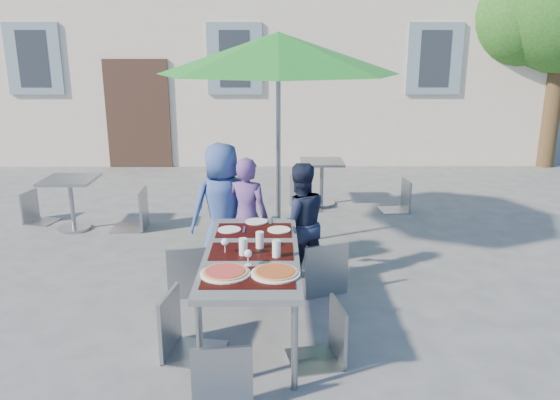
{
  "coord_description": "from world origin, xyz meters",
  "views": [
    {
      "loc": [
        0.83,
        -3.76,
        2.43
      ],
      "look_at": [
        0.87,
        1.49,
        0.95
      ],
      "focal_mm": 35.0,
      "sensor_mm": 36.0,
      "label": 1
    }
  ],
  "objects_px": {
    "chair_5": "(221,348)",
    "bg_chair_l_0": "(33,188)",
    "child_2": "(299,223)",
    "pizza_near_left": "(225,272)",
    "chair_3": "(180,287)",
    "dining_table": "(252,257)",
    "pizza_near_right": "(275,272)",
    "bg_chair_r_0": "(134,185)",
    "chair_1": "(271,228)",
    "patio_umbrella": "(278,55)",
    "chair_0": "(188,239)",
    "chair_2": "(323,235)",
    "chair_4": "(327,299)",
    "child_1": "(247,217)",
    "cafe_table_1": "(322,176)",
    "bg_chair_l_1": "(300,173)",
    "child_0": "(223,208)",
    "bg_chair_r_1": "(401,177)",
    "cafe_table_0": "(71,195)"
  },
  "relations": [
    {
      "from": "chair_5",
      "to": "bg_chair_l_0",
      "type": "height_order",
      "value": "chair_5"
    },
    {
      "from": "child_2",
      "to": "chair_5",
      "type": "relative_size",
      "value": 1.37
    },
    {
      "from": "pizza_near_left",
      "to": "chair_3",
      "type": "xyz_separation_m",
      "value": [
        -0.37,
        0.13,
        -0.18
      ]
    },
    {
      "from": "dining_table",
      "to": "pizza_near_right",
      "type": "bearing_deg",
      "value": -67.68
    },
    {
      "from": "dining_table",
      "to": "bg_chair_r_0",
      "type": "height_order",
      "value": "bg_chair_r_0"
    },
    {
      "from": "child_2",
      "to": "chair_3",
      "type": "relative_size",
      "value": 1.29
    },
    {
      "from": "chair_5",
      "to": "bg_chair_l_0",
      "type": "distance_m",
      "value": 5.36
    },
    {
      "from": "chair_1",
      "to": "patio_umbrella",
      "type": "relative_size",
      "value": 0.35
    },
    {
      "from": "chair_0",
      "to": "chair_2",
      "type": "bearing_deg",
      "value": 1.57
    },
    {
      "from": "pizza_near_right",
      "to": "chair_4",
      "type": "xyz_separation_m",
      "value": [
        0.4,
        0.03,
        -0.24
      ]
    },
    {
      "from": "child_1",
      "to": "cafe_table_1",
      "type": "height_order",
      "value": "child_1"
    },
    {
      "from": "child_2",
      "to": "chair_5",
      "type": "bearing_deg",
      "value": 60.11
    },
    {
      "from": "pizza_near_right",
      "to": "bg_chair_l_1",
      "type": "bearing_deg",
      "value": 84.98
    },
    {
      "from": "pizza_near_right",
      "to": "chair_3",
      "type": "height_order",
      "value": "chair_3"
    },
    {
      "from": "dining_table",
      "to": "chair_2",
      "type": "distance_m",
      "value": 1.05
    },
    {
      "from": "bg_chair_l_0",
      "to": "bg_chair_r_0",
      "type": "relative_size",
      "value": 0.82
    },
    {
      "from": "child_2",
      "to": "bg_chair_r_0",
      "type": "distance_m",
      "value": 2.81
    },
    {
      "from": "chair_5",
      "to": "cafe_table_1",
      "type": "distance_m",
      "value": 5.36
    },
    {
      "from": "chair_2",
      "to": "cafe_table_1",
      "type": "height_order",
      "value": "chair_2"
    },
    {
      "from": "chair_1",
      "to": "chair_2",
      "type": "relative_size",
      "value": 0.94
    },
    {
      "from": "chair_0",
      "to": "patio_umbrella",
      "type": "relative_size",
      "value": 0.35
    },
    {
      "from": "cafe_table_1",
      "to": "child_0",
      "type": "bearing_deg",
      "value": -116.3
    },
    {
      "from": "child_1",
      "to": "chair_5",
      "type": "relative_size",
      "value": 1.39
    },
    {
      "from": "chair_3",
      "to": "chair_1",
      "type": "bearing_deg",
      "value": 64.44
    },
    {
      "from": "chair_3",
      "to": "bg_chair_l_1",
      "type": "height_order",
      "value": "chair_3"
    },
    {
      "from": "chair_1",
      "to": "chair_4",
      "type": "bearing_deg",
      "value": -74.36
    },
    {
      "from": "chair_2",
      "to": "bg_chair_r_1",
      "type": "distance_m",
      "value": 3.22
    },
    {
      "from": "chair_2",
      "to": "bg_chair_r_1",
      "type": "relative_size",
      "value": 1.15
    },
    {
      "from": "cafe_table_0",
      "to": "pizza_near_left",
      "type": "bearing_deg",
      "value": -53.99
    },
    {
      "from": "pizza_near_right",
      "to": "patio_umbrella",
      "type": "xyz_separation_m",
      "value": [
        0.03,
        2.65,
        1.57
      ]
    },
    {
      "from": "dining_table",
      "to": "child_2",
      "type": "relative_size",
      "value": 1.43
    },
    {
      "from": "chair_0",
      "to": "cafe_table_1",
      "type": "relative_size",
      "value": 1.42
    },
    {
      "from": "bg_chair_l_1",
      "to": "chair_2",
      "type": "bearing_deg",
      "value": -88.11
    },
    {
      "from": "chair_3",
      "to": "bg_chair_l_0",
      "type": "relative_size",
      "value": 1.17
    },
    {
      "from": "dining_table",
      "to": "chair_2",
      "type": "height_order",
      "value": "chair_2"
    },
    {
      "from": "child_1",
      "to": "cafe_table_0",
      "type": "bearing_deg",
      "value": -17.75
    },
    {
      "from": "patio_umbrella",
      "to": "bg_chair_r_1",
      "type": "bearing_deg",
      "value": 39.22
    },
    {
      "from": "pizza_near_right",
      "to": "chair_3",
      "type": "bearing_deg",
      "value": 170.12
    },
    {
      "from": "chair_4",
      "to": "pizza_near_right",
      "type": "bearing_deg",
      "value": -176.38
    },
    {
      "from": "chair_1",
      "to": "chair_0",
      "type": "bearing_deg",
      "value": -155.7
    },
    {
      "from": "pizza_near_left",
      "to": "bg_chair_l_0",
      "type": "relative_size",
      "value": 0.45
    },
    {
      "from": "dining_table",
      "to": "bg_chair_r_1",
      "type": "height_order",
      "value": "bg_chair_r_1"
    },
    {
      "from": "child_1",
      "to": "pizza_near_left",
      "type": "bearing_deg",
      "value": 101.91
    },
    {
      "from": "chair_2",
      "to": "patio_umbrella",
      "type": "xyz_separation_m",
      "value": [
        -0.44,
        1.37,
        1.72
      ]
    },
    {
      "from": "dining_table",
      "to": "child_0",
      "type": "distance_m",
      "value": 1.44
    },
    {
      "from": "bg_chair_l_0",
      "to": "bg_chair_l_1",
      "type": "bearing_deg",
      "value": 8.84
    },
    {
      "from": "pizza_near_left",
      "to": "child_2",
      "type": "bearing_deg",
      "value": 68.06
    },
    {
      "from": "chair_4",
      "to": "dining_table",
      "type": "bearing_deg",
      "value": 142.29
    },
    {
      "from": "patio_umbrella",
      "to": "cafe_table_1",
      "type": "relative_size",
      "value": 4.02
    },
    {
      "from": "child_2",
      "to": "bg_chair_r_0",
      "type": "xyz_separation_m",
      "value": [
        -2.18,
        1.77,
        -0.04
      ]
    }
  ]
}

